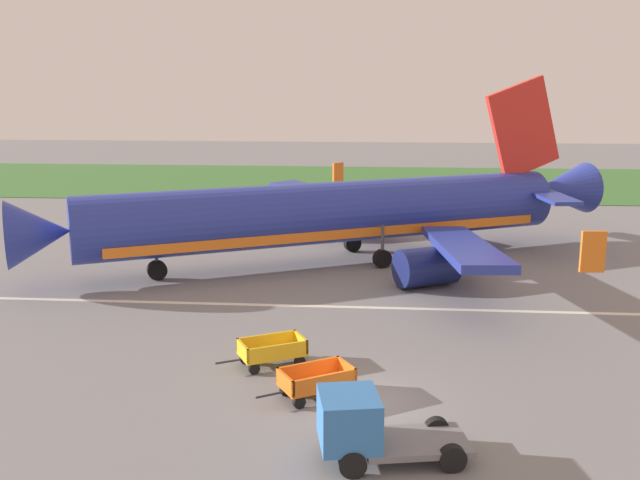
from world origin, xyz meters
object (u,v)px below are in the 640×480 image
airplane (346,213)px  baggage_cart_nearest (316,381)px  service_truck_beside_carts (365,426)px  baggage_cart_second_in_row (272,351)px

airplane → baggage_cart_nearest: bearing=-90.3°
service_truck_beside_carts → baggage_cart_second_in_row: bearing=118.7°
baggage_cart_second_in_row → service_truck_beside_carts: service_truck_beside_carts is taller
baggage_cart_nearest → baggage_cart_second_in_row: bearing=126.0°
baggage_cart_nearest → airplane: bearing=89.7°
airplane → service_truck_beside_carts: size_ratio=7.58×
airplane → baggage_cart_second_in_row: airplane is taller
baggage_cart_nearest → service_truck_beside_carts: (1.81, -4.19, 0.50)m
airplane → service_truck_beside_carts: 23.89m
airplane → service_truck_beside_carts: (1.70, -23.75, -1.95)m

